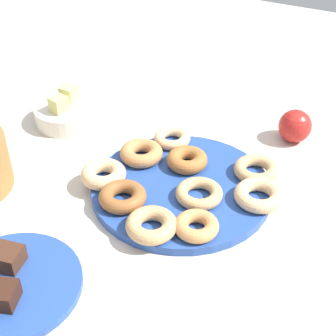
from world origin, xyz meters
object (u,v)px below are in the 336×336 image
at_px(donut_8, 172,138).
at_px(melon_chunk_left, 59,104).
at_px(cake_plate, 11,285).
at_px(donut_0, 151,225).
at_px(fruit_bowl, 68,114).
at_px(donut_7, 141,153).
at_px(apple, 295,126).
at_px(donut_3, 199,193).
at_px(donut_6, 103,174).
at_px(donut_1, 256,169).
at_px(donut_4, 187,160).
at_px(donut_2, 197,226).
at_px(brownie_far, 7,258).
at_px(donut_9, 259,195).
at_px(melon_chunk_right, 69,93).
at_px(donut_5, 123,197).
at_px(donut_plate, 181,188).
at_px(brownie_near, 1,295).

bearing_deg(donut_8, melon_chunk_left, 98.17).
bearing_deg(cake_plate, donut_0, -34.65).
xyz_separation_m(cake_plate, fruit_bowl, (0.46, 0.24, 0.01)).
xyz_separation_m(donut_7, apple, (0.25, -0.26, 0.00)).
height_order(donut_3, donut_7, donut_7).
relative_size(donut_7, cake_plate, 0.40).
bearing_deg(donut_6, donut_7, -16.24).
bearing_deg(donut_1, donut_4, 105.86).
height_order(donut_2, donut_8, donut_2).
bearing_deg(brownie_far, apple, -26.05).
bearing_deg(donut_2, donut_9, -27.30).
bearing_deg(cake_plate, donut_7, -2.06).
distance_m(donut_3, donut_9, 0.11).
bearing_deg(melon_chunk_right, donut_8, -93.06).
xyz_separation_m(cake_plate, brownie_far, (0.03, 0.03, 0.02)).
bearing_deg(donut_5, melon_chunk_left, 57.51).
height_order(donut_9, melon_chunk_left, melon_chunk_left).
xyz_separation_m(donut_2, apple, (0.40, -0.06, 0.01)).
bearing_deg(donut_6, donut_plate, -67.04).
xyz_separation_m(brownie_near, fruit_bowl, (0.50, 0.25, -0.01)).
height_order(donut_8, brownie_far, brownie_far).
distance_m(donut_plate, donut_2, 0.14).
height_order(donut_0, melon_chunk_left, melon_chunk_left).
relative_size(donut_2, brownie_near, 1.72).
xyz_separation_m(donut_5, donut_9, (0.13, -0.23, -0.00)).
distance_m(donut_4, melon_chunk_right, 0.37).
relative_size(donut_5, apple, 1.20).
bearing_deg(apple, donut_3, 163.52).
bearing_deg(donut_5, melon_chunk_right, 51.53).
height_order(donut_6, donut_9, donut_6).
relative_size(donut_0, melon_chunk_left, 2.56).
height_order(brownie_far, melon_chunk_left, melon_chunk_left).
bearing_deg(donut_8, donut_2, -143.68).
bearing_deg(donut_6, brownie_far, 177.00).
relative_size(donut_0, donut_2, 1.15).
bearing_deg(brownie_near, apple, -20.58).
height_order(donut_plate, melon_chunk_right, melon_chunk_right).
distance_m(donut_9, apple, 0.27).
bearing_deg(brownie_near, donut_9, -32.84).
bearing_deg(brownie_far, melon_chunk_left, 27.11).
xyz_separation_m(donut_7, cake_plate, (-0.39, 0.01, -0.03)).
xyz_separation_m(donut_7, brownie_near, (-0.42, -0.00, -0.00)).
height_order(donut_7, fruit_bowl, donut_7).
relative_size(donut_8, apple, 1.07).
relative_size(donut_1, donut_6, 1.00).
bearing_deg(fruit_bowl, donut_4, -98.29).
xyz_separation_m(donut_2, donut_6, (0.05, 0.23, 0.00)).
bearing_deg(brownie_near, cake_plate, 26.57).
xyz_separation_m(donut_1, donut_8, (0.02, 0.21, -0.00)).
bearing_deg(donut_7, donut_0, -144.84).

